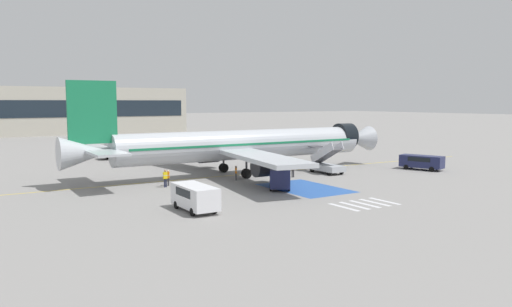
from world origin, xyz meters
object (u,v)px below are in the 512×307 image
(boarding_stairs_forward, at_px, (326,165))
(ground_crew_1, at_px, (236,172))
(ground_crew_2, at_px, (293,168))
(ground_crew_0, at_px, (165,177))
(fuel_tanker, at_px, (131,146))
(airliner, at_px, (241,145))
(traffic_cone_0, at_px, (275,177))
(service_van_1, at_px, (422,161))
(service_van_0, at_px, (195,196))
(service_van_2, at_px, (280,176))
(terminal_building, at_px, (32,111))
(ground_crew_3, at_px, (168,177))

(boarding_stairs_forward, distance_m, ground_crew_1, 12.24)
(ground_crew_2, bearing_deg, ground_crew_0, 25.65)
(ground_crew_2, bearing_deg, boarding_stairs_forward, -142.69)
(ground_crew_1, bearing_deg, fuel_tanker, -144.73)
(ground_crew_1, distance_m, ground_crew_2, 6.89)
(airliner, distance_m, traffic_cone_0, 6.65)
(service_van_1, height_order, traffic_cone_0, service_van_1)
(service_van_0, relative_size, ground_crew_2, 2.78)
(service_van_2, bearing_deg, service_van_0, 56.44)
(service_van_0, distance_m, traffic_cone_0, 17.35)
(service_van_0, relative_size, ground_crew_1, 3.13)
(ground_crew_1, relative_size, terminal_building, 0.02)
(ground_crew_1, xyz_separation_m, ground_crew_2, (6.70, -1.60, 0.13))
(service_van_0, height_order, traffic_cone_0, service_van_0)
(service_van_2, xyz_separation_m, ground_crew_2, (5.62, 5.32, -0.23))
(service_van_1, distance_m, ground_crew_1, 25.10)
(service_van_0, bearing_deg, terminal_building, -91.37)
(airliner, distance_m, ground_crew_3, 11.19)
(traffic_cone_0, xyz_separation_m, terminal_building, (-11.13, 95.57, 5.96))
(fuel_tanker, height_order, service_van_1, fuel_tanker)
(service_van_0, bearing_deg, traffic_cone_0, -145.97)
(fuel_tanker, distance_m, ground_crew_0, 28.43)
(service_van_2, bearing_deg, ground_crew_3, -6.62)
(ground_crew_0, height_order, traffic_cone_0, ground_crew_0)
(service_van_1, distance_m, ground_crew_2, 18.21)
(airliner, height_order, boarding_stairs_forward, airliner)
(ground_crew_0, bearing_deg, service_van_0, 80.03)
(airliner, relative_size, service_van_0, 8.13)
(service_van_0, relative_size, service_van_2, 0.99)
(fuel_tanker, relative_size, ground_crew_0, 5.54)
(ground_crew_0, height_order, ground_crew_3, ground_crew_0)
(terminal_building, bearing_deg, service_van_0, -91.80)
(boarding_stairs_forward, relative_size, service_van_1, 0.93)
(service_van_2, relative_size, ground_crew_2, 2.80)
(ground_crew_0, bearing_deg, terminal_building, -89.95)
(traffic_cone_0, bearing_deg, boarding_stairs_forward, 7.99)
(fuel_tanker, xyz_separation_m, ground_crew_1, (2.78, -27.79, -0.90))
(terminal_building, bearing_deg, service_van_1, -72.11)
(airliner, bearing_deg, fuel_tanker, -166.00)
(boarding_stairs_forward, distance_m, service_van_1, 13.06)
(fuel_tanker, xyz_separation_m, service_van_1, (27.30, -33.12, -0.70))
(boarding_stairs_forward, relative_size, ground_crew_3, 3.16)
(boarding_stairs_forward, height_order, fuel_tanker, boarding_stairs_forward)
(terminal_building, bearing_deg, service_van_2, -85.21)
(airliner, xyz_separation_m, boarding_stairs_forward, (9.49, -4.52, -2.60))
(service_van_2, bearing_deg, boarding_stairs_forward, -118.33)
(service_van_0, bearing_deg, airliner, -130.66)
(airliner, bearing_deg, ground_crew_3, -73.53)
(ground_crew_0, distance_m, terminal_building, 93.57)
(boarding_stairs_forward, height_order, service_van_0, boarding_stairs_forward)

